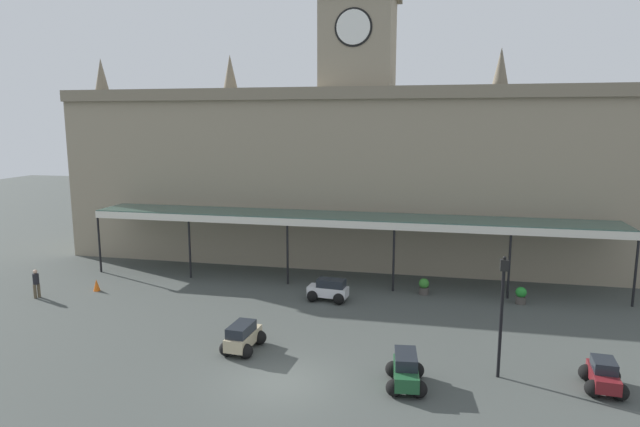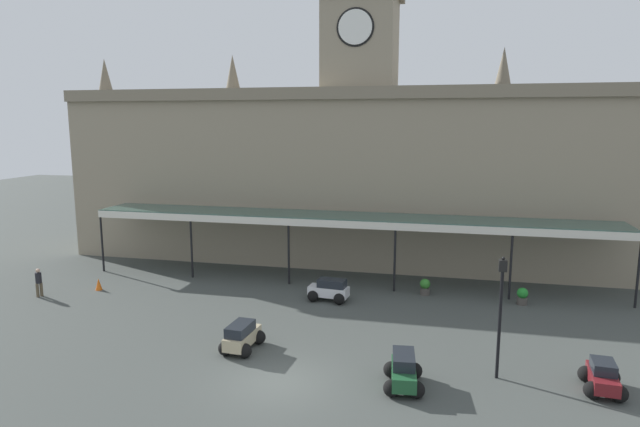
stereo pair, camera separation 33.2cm
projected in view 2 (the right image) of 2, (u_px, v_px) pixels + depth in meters
ground_plane at (279, 382)px, 21.16m from camera, size 140.00×140.00×0.00m
station_building at (359, 170)px, 38.84m from camera, size 42.14×6.97×19.37m
entrance_canopy at (345, 218)px, 33.79m from camera, size 32.89×3.26×4.26m
car_beige_estate at (242, 338)px, 24.07m from camera, size 1.64×2.30×1.27m
car_maroon_sedan at (602, 379)px, 20.36m from camera, size 1.62×2.11×1.19m
car_white_estate at (329, 291)px, 30.71m from camera, size 2.34×1.71×1.27m
car_green_estate at (403, 373)px, 20.72m from camera, size 1.70×2.33×1.27m
pedestrian_crossing_forecourt at (39, 281)px, 31.37m from camera, size 0.34×0.37×1.67m
victorian_lamppost at (501, 304)px, 21.00m from camera, size 0.30×0.30×4.94m
traffic_cone at (99, 284)px, 32.71m from camera, size 0.40×0.40×0.71m
planter_near_kerb at (522, 296)px, 30.07m from camera, size 0.60×0.60×0.96m
planter_forecourt_centre at (425, 287)px, 31.78m from camera, size 0.60×0.60×0.96m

